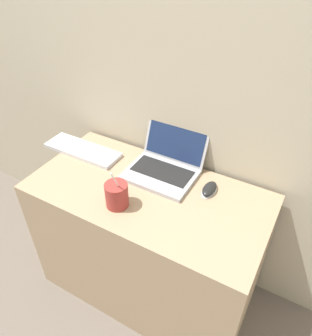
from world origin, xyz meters
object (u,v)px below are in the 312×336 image
computer_mouse (209,189)px  external_keyboard (83,150)px  drink_cup (117,195)px  laptop (165,163)px

computer_mouse → external_keyboard: (-0.70, -0.04, -0.00)m
external_keyboard → drink_cup: bearing=-31.5°
laptop → computer_mouse: laptop is taller
drink_cup → external_keyboard: 0.46m
laptop → computer_mouse: size_ratio=2.86×
drink_cup → external_keyboard: (-0.39, 0.24, -0.05)m
laptop → external_keyboard: size_ratio=0.78×
computer_mouse → external_keyboard: 0.70m
laptop → external_keyboard: laptop is taller
laptop → external_keyboard: 0.46m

